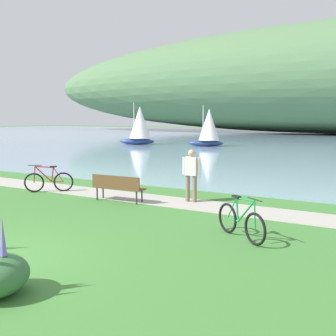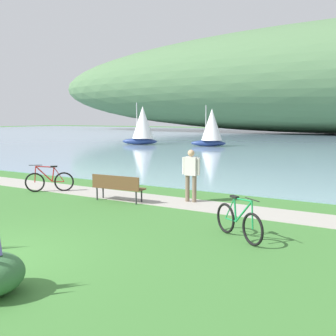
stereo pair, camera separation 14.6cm
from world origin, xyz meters
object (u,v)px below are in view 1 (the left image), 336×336
(bicycle_leaning_near_bench, at_px, (49,181))
(sailboat_nearest_to_shore, at_px, (209,127))
(person_at_shoreline, at_px, (191,172))
(bicycle_beside_path, at_px, (241,222))
(sailboat_toward_hillside, at_px, (140,125))
(park_bench_near_camera, at_px, (118,186))

(bicycle_leaning_near_bench, bearing_deg, sailboat_nearest_to_shore, 99.92)
(person_at_shoreline, bearing_deg, sailboat_nearest_to_shore, 112.61)
(bicycle_beside_path, bearing_deg, person_at_shoreline, 132.39)
(bicycle_leaning_near_bench, relative_size, sailboat_toward_hillside, 0.34)
(bicycle_leaning_near_bench, distance_m, person_at_shoreline, 5.49)
(bicycle_leaning_near_bench, bearing_deg, person_at_shoreline, 10.79)
(park_bench_near_camera, bearing_deg, bicycle_beside_path, -20.88)
(park_bench_near_camera, xyz_separation_m, person_at_shoreline, (2.10, 1.16, 0.46))
(sailboat_toward_hillside, bearing_deg, person_at_shoreline, -52.77)
(person_at_shoreline, distance_m, sailboat_toward_hillside, 27.35)
(bicycle_beside_path, bearing_deg, sailboat_toward_hillside, 127.89)
(sailboat_toward_hillside, bearing_deg, sailboat_nearest_to_shore, 9.51)
(bicycle_leaning_near_bench, relative_size, bicycle_beside_path, 0.95)
(sailboat_nearest_to_shore, bearing_deg, bicycle_leaning_near_bench, -80.08)
(sailboat_nearest_to_shore, xyz_separation_m, sailboat_toward_hillside, (-6.98, -1.17, 0.15))
(bicycle_leaning_near_bench, xyz_separation_m, sailboat_nearest_to_shore, (-4.19, 23.95, 1.45))
(bicycle_beside_path, height_order, person_at_shoreline, person_at_shoreline)
(park_bench_near_camera, height_order, sailboat_nearest_to_shore, sailboat_nearest_to_shore)
(sailboat_toward_hillside, bearing_deg, bicycle_leaning_near_bench, -63.88)
(bicycle_leaning_near_bench, relative_size, sailboat_nearest_to_shore, 0.37)
(bicycle_leaning_near_bench, height_order, sailboat_toward_hillside, sailboat_toward_hillside)
(bicycle_beside_path, height_order, sailboat_toward_hillside, sailboat_toward_hillside)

